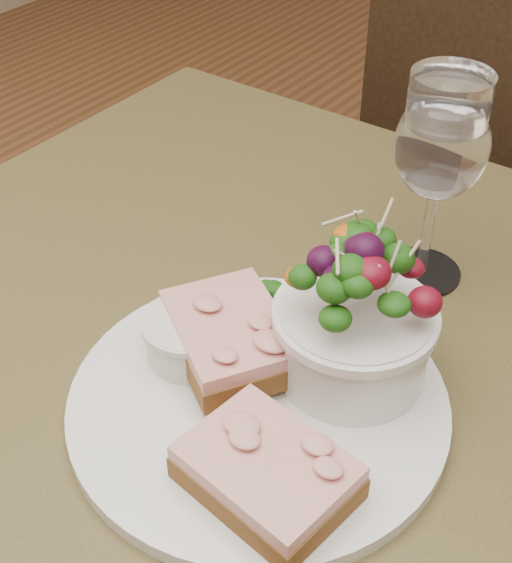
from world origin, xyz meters
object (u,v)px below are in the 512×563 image
Objects in this scene: ramekin at (190,336)px; salad_bowl at (356,312)px; sandwich_front at (267,472)px; cafe_table at (254,448)px; wine_glass at (441,152)px; chair_far at (512,344)px; dinner_plate at (258,402)px; sandwich_back at (230,336)px.

salad_bowl is (0.11, 0.06, 0.04)m from ramekin.
salad_bowl is (-0.01, 0.12, 0.04)m from sandwich_front.
cafe_table is 0.29m from wine_glass.
wine_glass is (0.00, -0.48, 0.58)m from chair_far.
dinner_plate is 0.07m from ramekin.
chair_far reaches higher than salad_bowl.
ramekin reaches higher than sandwich_front.
sandwich_back reaches higher than ramekin.
sandwich_back is at bearing -126.50° from cafe_table.
chair_far is 13.50× the size of ramekin.
salad_bowl is at bearing 56.06° from dinner_plate.
dinner_plate reaches higher than cafe_table.
dinner_plate is at bearing -123.94° from salad_bowl.
dinner_plate is 0.24m from wine_glass.
sandwich_front is (0.08, -0.10, 0.13)m from cafe_table.
dinner_plate is at bearing -49.96° from cafe_table.
cafe_table is 0.75m from chair_far.
ramekin reaches higher than cafe_table.
cafe_table is 0.18m from sandwich_front.
chair_far is at bearing 91.83° from salad_bowl.
ramekin is 0.38× the size of wine_glass.
cafe_table is at bearing -159.43° from salad_bowl.
chair_far is 0.84m from ramekin.
cafe_table is 0.19m from salad_bowl.
cafe_table is 0.14m from sandwich_back.
sandwich_back is at bearing 93.31° from chair_far.
chair_far is 0.82m from salad_bowl.
salad_bowl is 0.73× the size of wine_glass.
chair_far is 0.83m from sandwich_back.
cafe_table is 0.89× the size of chair_far.
sandwich_back is at bearing -108.56° from wine_glass.
chair_far is 7.86× the size of sandwich_front.
dinner_plate is (-0.02, -0.69, 0.46)m from chair_far.
sandwich_front is 1.72× the size of ramekin.
wine_glass is (-0.02, 0.15, 0.05)m from salad_bowl.
dinner_plate is 4.15× the size of ramekin.
sandwich_front is 0.12m from sandwich_back.
sandwich_front is at bearing 100.75° from chair_far.
wine_glass is (0.06, 0.19, 0.09)m from sandwich_back.
wine_glass reaches higher than dinner_plate.
ramekin is at bearing 175.56° from dinner_plate.
ramekin is at bearing 158.72° from sandwich_front.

